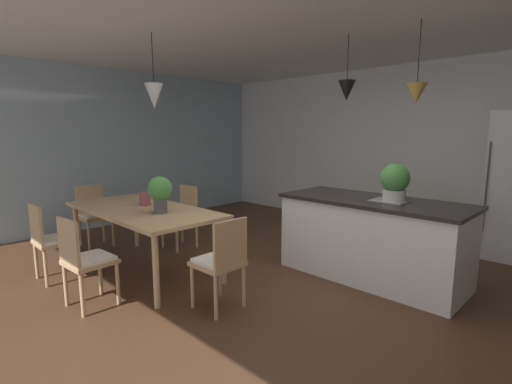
{
  "coord_description": "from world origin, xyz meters",
  "views": [
    {
      "loc": [
        2.36,
        -2.84,
        1.63
      ],
      "look_at": [
        -0.83,
        0.4,
        0.9
      ],
      "focal_mm": 26.28,
      "sensor_mm": 36.0,
      "label": 1
    }
  ],
  "objects_px": {
    "dining_table": "(143,213)",
    "kitchen_island": "(372,238)",
    "chair_near_right": "(84,259)",
    "potted_plant_on_island": "(395,182)",
    "potted_plant_on_table": "(160,191)",
    "chair_far_left": "(182,214)",
    "chair_kitchen_end": "(221,260)",
    "chair_window_end": "(94,214)",
    "vase_on_dining_table": "(145,198)",
    "chair_near_left": "(51,239)"
  },
  "relations": [
    {
      "from": "dining_table",
      "to": "chair_near_left",
      "type": "height_order",
      "value": "chair_near_left"
    },
    {
      "from": "chair_kitchen_end",
      "to": "vase_on_dining_table",
      "type": "height_order",
      "value": "vase_on_dining_table"
    },
    {
      "from": "dining_table",
      "to": "chair_near_left",
      "type": "xyz_separation_m",
      "value": [
        -0.47,
        -0.86,
        -0.22
      ]
    },
    {
      "from": "chair_near_right",
      "to": "potted_plant_on_island",
      "type": "relative_size",
      "value": 2.13
    },
    {
      "from": "chair_window_end",
      "to": "kitchen_island",
      "type": "distance_m",
      "value": 3.82
    },
    {
      "from": "chair_near_right",
      "to": "chair_near_left",
      "type": "distance_m",
      "value": 0.94
    },
    {
      "from": "chair_window_end",
      "to": "vase_on_dining_table",
      "type": "height_order",
      "value": "vase_on_dining_table"
    },
    {
      "from": "chair_near_left",
      "to": "kitchen_island",
      "type": "bearing_deg",
      "value": 45.71
    },
    {
      "from": "chair_far_left",
      "to": "kitchen_island",
      "type": "distance_m",
      "value": 2.62
    },
    {
      "from": "dining_table",
      "to": "vase_on_dining_table",
      "type": "height_order",
      "value": "vase_on_dining_table"
    },
    {
      "from": "dining_table",
      "to": "kitchen_island",
      "type": "bearing_deg",
      "value": 39.93
    },
    {
      "from": "dining_table",
      "to": "chair_kitchen_end",
      "type": "xyz_separation_m",
      "value": [
        1.41,
        0.0,
        -0.22
      ]
    },
    {
      "from": "chair_kitchen_end",
      "to": "potted_plant_on_table",
      "type": "distance_m",
      "value": 1.15
    },
    {
      "from": "chair_window_end",
      "to": "vase_on_dining_table",
      "type": "xyz_separation_m",
      "value": [
        1.28,
        0.11,
        0.37
      ]
    },
    {
      "from": "dining_table",
      "to": "kitchen_island",
      "type": "distance_m",
      "value": 2.64
    },
    {
      "from": "chair_kitchen_end",
      "to": "chair_window_end",
      "type": "xyz_separation_m",
      "value": [
        -2.82,
        0.0,
        0.0
      ]
    },
    {
      "from": "kitchen_island",
      "to": "potted_plant_on_table",
      "type": "relative_size",
      "value": 5.01
    },
    {
      "from": "kitchen_island",
      "to": "potted_plant_on_island",
      "type": "height_order",
      "value": "potted_plant_on_island"
    },
    {
      "from": "vase_on_dining_table",
      "to": "chair_near_left",
      "type": "bearing_deg",
      "value": -109.22
    },
    {
      "from": "chair_window_end",
      "to": "chair_near_left",
      "type": "bearing_deg",
      "value": -42.46
    },
    {
      "from": "chair_window_end",
      "to": "potted_plant_on_table",
      "type": "distance_m",
      "value": 1.87
    },
    {
      "from": "kitchen_island",
      "to": "potted_plant_on_island",
      "type": "relative_size",
      "value": 4.95
    },
    {
      "from": "chair_kitchen_end",
      "to": "chair_window_end",
      "type": "bearing_deg",
      "value": 179.99
    },
    {
      "from": "chair_near_right",
      "to": "potted_plant_on_table",
      "type": "bearing_deg",
      "value": 95.34
    },
    {
      "from": "chair_kitchen_end",
      "to": "potted_plant_on_island",
      "type": "distance_m",
      "value": 1.99
    },
    {
      "from": "dining_table",
      "to": "chair_near_left",
      "type": "bearing_deg",
      "value": -118.56
    },
    {
      "from": "chair_near_left",
      "to": "chair_far_left",
      "type": "bearing_deg",
      "value": 90.04
    },
    {
      "from": "kitchen_island",
      "to": "chair_near_right",
      "type": "bearing_deg",
      "value": -121.26
    },
    {
      "from": "chair_far_left",
      "to": "potted_plant_on_table",
      "type": "height_order",
      "value": "potted_plant_on_table"
    },
    {
      "from": "dining_table",
      "to": "chair_near_right",
      "type": "relative_size",
      "value": 2.39
    },
    {
      "from": "chair_window_end",
      "to": "kitchen_island",
      "type": "relative_size",
      "value": 0.43
    },
    {
      "from": "chair_near_right",
      "to": "vase_on_dining_table",
      "type": "relative_size",
      "value": 5.09
    },
    {
      "from": "dining_table",
      "to": "vase_on_dining_table",
      "type": "relative_size",
      "value": 12.15
    },
    {
      "from": "chair_near_left",
      "to": "potted_plant_on_island",
      "type": "distance_m",
      "value": 3.78
    },
    {
      "from": "chair_near_right",
      "to": "chair_window_end",
      "type": "distance_m",
      "value": 2.07
    },
    {
      "from": "chair_near_left",
      "to": "dining_table",
      "type": "bearing_deg",
      "value": 61.44
    },
    {
      "from": "chair_kitchen_end",
      "to": "vase_on_dining_table",
      "type": "xyz_separation_m",
      "value": [
        -1.54,
        0.11,
        0.37
      ]
    },
    {
      "from": "kitchen_island",
      "to": "potted_plant_on_table",
      "type": "distance_m",
      "value": 2.4
    },
    {
      "from": "chair_near_left",
      "to": "potted_plant_on_island",
      "type": "height_order",
      "value": "potted_plant_on_island"
    },
    {
      "from": "chair_window_end",
      "to": "kitchen_island",
      "type": "xyz_separation_m",
      "value": [
        3.43,
        1.69,
        -0.01
      ]
    },
    {
      "from": "chair_near_right",
      "to": "chair_kitchen_end",
      "type": "bearing_deg",
      "value": 42.52
    },
    {
      "from": "vase_on_dining_table",
      "to": "chair_kitchen_end",
      "type": "bearing_deg",
      "value": -4.16
    },
    {
      "from": "chair_far_left",
      "to": "chair_near_right",
      "type": "distance_m",
      "value": 1.96
    },
    {
      "from": "chair_near_left",
      "to": "potted_plant_on_table",
      "type": "relative_size",
      "value": 2.16
    },
    {
      "from": "chair_window_end",
      "to": "chair_near_right",
      "type": "bearing_deg",
      "value": -24.61
    },
    {
      "from": "dining_table",
      "to": "chair_near_left",
      "type": "distance_m",
      "value": 1.0
    },
    {
      "from": "chair_far_left",
      "to": "potted_plant_on_island",
      "type": "distance_m",
      "value": 2.91
    },
    {
      "from": "chair_near_left",
      "to": "potted_plant_on_island",
      "type": "bearing_deg",
      "value": 43.23
    },
    {
      "from": "chair_near_right",
      "to": "potted_plant_on_island",
      "type": "xyz_separation_m",
      "value": [
        1.77,
        2.55,
        0.64
      ]
    },
    {
      "from": "dining_table",
      "to": "kitchen_island",
      "type": "relative_size",
      "value": 1.03
    }
  ]
}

